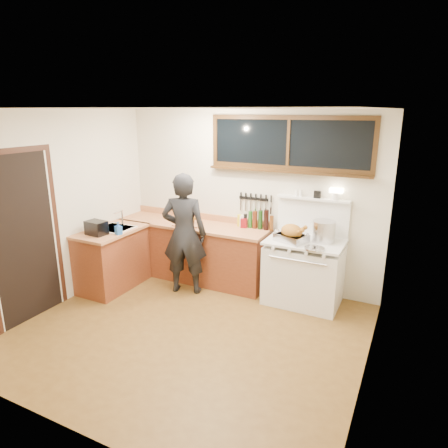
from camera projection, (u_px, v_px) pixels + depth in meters
The scene contains 20 objects.
ground_plane at pixel (189, 333), 4.82m from camera, with size 4.00×3.50×0.02m, color brown.
room_shell at pixel (185, 199), 4.37m from camera, with size 4.10×3.60×2.65m.
counter_back at pixel (193, 250), 6.29m from camera, with size 2.44×0.64×1.00m.
counter_left at pixel (113, 258), 5.96m from camera, with size 0.64×1.09×0.90m.
sink_unit at pixel (115, 232), 5.91m from camera, with size 0.50×0.45×0.37m.
vintage_stove at pixel (304, 270), 5.48m from camera, with size 1.02×0.74×1.59m.
back_window at pixel (288, 149), 5.47m from camera, with size 2.32×0.13×0.77m.
left_doorway at pixel (25, 237), 4.90m from camera, with size 0.02×1.04×2.17m.
knife_strip at pixel (255, 200), 5.90m from camera, with size 0.52×0.03×0.28m.
man at pixel (184, 234), 5.69m from camera, with size 0.74×0.60×1.76m.
soap_bottle at pixel (118, 228), 5.59m from camera, with size 0.11×0.11×0.18m.
toaster at pixel (96, 228), 5.58m from camera, with size 0.30×0.22×0.20m.
cutting_board at pixel (188, 221), 6.07m from camera, with size 0.46×0.38×0.14m.
roast_turkey at pixel (292, 234), 5.28m from camera, with size 0.47×0.42×0.24m.
stockpot at pixel (324, 231), 5.27m from camera, with size 0.33×0.33×0.28m.
saucepan at pixel (319, 232), 5.50m from camera, with size 0.18×0.29×0.12m.
pot_lid at pixel (315, 248), 5.00m from camera, with size 0.29×0.29×0.04m.
coffee_tin at pixel (244, 223), 5.92m from camera, with size 0.11×0.10×0.14m.
pitcher at pixel (242, 221), 5.98m from camera, with size 0.11×0.11×0.17m.
bottle_cluster at pixel (257, 220), 5.85m from camera, with size 0.57×0.07×0.30m.
Camera 1 is at (2.28, -3.64, 2.59)m, focal length 32.00 mm.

